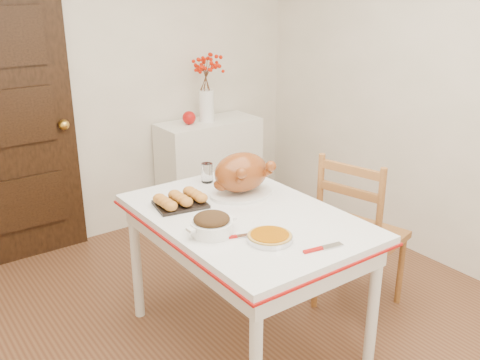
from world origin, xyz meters
TOP-DOWN VIEW (x-y plane):
  - floor at (0.00, 0.00)m, footprint 3.50×4.00m
  - wall_back at (0.00, 2.00)m, footprint 3.50×0.00m
  - wall_right at (1.75, 0.00)m, footprint 0.00×4.00m
  - door_back at (-0.70, 1.97)m, footprint 0.85×0.06m
  - sideboard at (0.82, 1.78)m, footprint 0.88×0.39m
  - kitchen_table at (-0.00, 0.14)m, footprint 0.93×1.36m
  - chair_oak at (0.82, 0.02)m, footprint 0.56×0.56m
  - berry_vase at (0.81, 1.78)m, footprint 0.29×0.29m
  - apple at (0.63, 1.78)m, footprint 0.11×0.11m
  - turkey_platter at (0.15, 0.38)m, footprint 0.40×0.32m
  - pumpkin_pie at (-0.10, -0.19)m, footprint 0.27×0.27m
  - stuffing_dish at (-0.28, 0.04)m, footprint 0.30×0.26m
  - rolls_tray at (-0.23, 0.44)m, footprint 0.31×0.26m
  - pie_server at (0.05, -0.40)m, footprint 0.22×0.10m
  - carving_knife at (-0.18, -0.08)m, footprint 0.23×0.12m
  - drinking_glass at (0.10, 0.67)m, footprint 0.08×0.08m
  - shaker_pair at (0.29, 0.65)m, footprint 0.11×0.07m

SIDE VIEW (x-z plane):
  - floor at x=0.00m, z-range 0.00..0.00m
  - kitchen_table at x=0.00m, z-range 0.00..0.82m
  - sideboard at x=0.82m, z-range 0.00..0.88m
  - chair_oak at x=0.82m, z-range 0.00..1.04m
  - pie_server at x=0.05m, z-range 0.82..0.83m
  - carving_knife at x=-0.18m, z-range 0.82..0.83m
  - pumpkin_pie at x=-0.10m, z-range 0.82..0.86m
  - rolls_tray at x=-0.23m, z-range 0.82..0.89m
  - shaker_pair at x=0.29m, z-range 0.82..0.92m
  - stuffing_dish at x=-0.28m, z-range 0.82..0.92m
  - drinking_glass at x=0.10m, z-range 0.82..0.94m
  - apple at x=0.63m, z-range 0.88..0.99m
  - turkey_platter at x=0.15m, z-range 0.82..1.07m
  - door_back at x=-0.70m, z-range 0.00..2.06m
  - berry_vase at x=0.81m, z-range 0.88..1.44m
  - wall_back at x=0.00m, z-range 0.00..2.50m
  - wall_right at x=1.75m, z-range 0.00..2.50m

